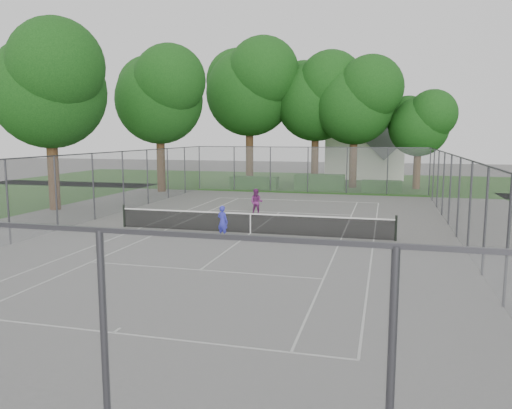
% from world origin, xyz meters
% --- Properties ---
extents(ground, '(120.00, 120.00, 0.00)m').
position_xyz_m(ground, '(0.00, 0.00, 0.00)').
color(ground, '#5F5D5A').
rests_on(ground, ground).
extents(grass_far, '(60.00, 20.00, 0.00)m').
position_xyz_m(grass_far, '(0.00, 26.00, 0.00)').
color(grass_far, '#1F4814').
rests_on(grass_far, ground).
extents(court_markings, '(11.03, 23.83, 0.01)m').
position_xyz_m(court_markings, '(0.00, 0.00, 0.01)').
color(court_markings, silver).
rests_on(court_markings, ground).
extents(tennis_net, '(12.87, 0.10, 1.10)m').
position_xyz_m(tennis_net, '(0.00, 0.00, 0.51)').
color(tennis_net, black).
rests_on(tennis_net, ground).
extents(perimeter_fence, '(18.08, 34.08, 3.52)m').
position_xyz_m(perimeter_fence, '(0.00, 0.00, 1.81)').
color(perimeter_fence, '#38383D').
rests_on(perimeter_fence, ground).
extents(tree_far_left, '(8.94, 8.17, 12.86)m').
position_xyz_m(tree_far_left, '(-6.08, 22.31, 8.84)').
color(tree_far_left, '#3E2716').
rests_on(tree_far_left, ground).
extents(tree_far_midleft, '(8.03, 7.33, 11.55)m').
position_xyz_m(tree_far_midleft, '(-0.18, 22.82, 7.94)').
color(tree_far_midleft, '#3E2716').
rests_on(tree_far_midleft, ground).
extents(tree_far_midright, '(7.52, 6.87, 10.81)m').
position_xyz_m(tree_far_midright, '(3.27, 21.23, 7.43)').
color(tree_far_midright, '#3E2716').
rests_on(tree_far_midright, ground).
extents(tree_far_right, '(5.58, 5.10, 8.02)m').
position_xyz_m(tree_far_right, '(8.42, 21.48, 5.51)').
color(tree_far_right, '#3E2716').
rests_on(tree_far_right, ground).
extents(tree_side_back, '(7.75, 7.08, 11.14)m').
position_xyz_m(tree_side_back, '(-11.16, 14.46, 7.66)').
color(tree_side_back, '#3E2716').
rests_on(tree_side_back, ground).
extents(tree_side_front, '(7.59, 6.93, 10.91)m').
position_xyz_m(tree_side_front, '(-13.23, 4.06, 7.50)').
color(tree_side_front, '#3E2716').
rests_on(tree_side_front, ground).
extents(hedge_left, '(4.00, 1.20, 1.00)m').
position_xyz_m(hedge_left, '(-4.72, 18.50, 0.50)').
color(hedge_left, '#1D4917').
rests_on(hedge_left, ground).
extents(hedge_mid, '(4.01, 1.15, 1.26)m').
position_xyz_m(hedge_mid, '(0.70, 18.81, 0.63)').
color(hedge_mid, '#1D4917').
rests_on(hedge_mid, ground).
extents(hedge_right, '(3.04, 1.12, 0.91)m').
position_xyz_m(hedge_right, '(5.60, 18.40, 0.46)').
color(hedge_right, '#1D4917').
rests_on(hedge_right, ground).
extents(house, '(7.65, 5.93, 9.52)m').
position_xyz_m(house, '(3.75, 31.31, 3.83)').
color(house, silver).
rests_on(house, ground).
extents(girl_player, '(0.60, 0.50, 1.42)m').
position_xyz_m(girl_player, '(-0.93, -1.20, 0.71)').
color(girl_player, '#3132B8').
rests_on(girl_player, ground).
extents(woman_player, '(0.74, 0.58, 1.50)m').
position_xyz_m(woman_player, '(-1.01, 4.98, 0.75)').
color(woman_player, '#79286F').
rests_on(woman_player, ground).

